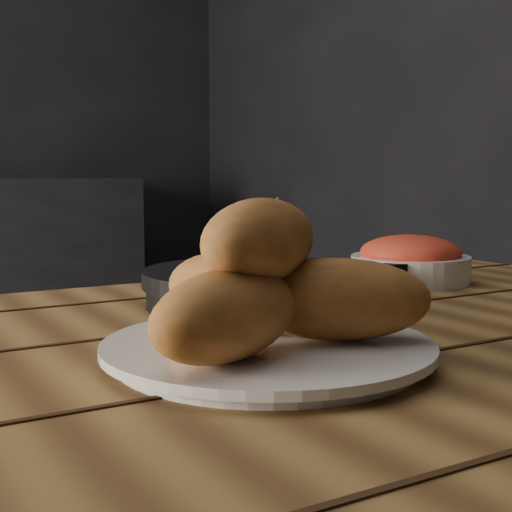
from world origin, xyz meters
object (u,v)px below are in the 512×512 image
Objects in this scene: table at (278,448)px; bread_rolls at (264,286)px; skillet at (262,286)px; bowl at (410,261)px; plate at (268,351)px.

bread_rolls is (-0.05, -0.06, 0.17)m from table.
skillet is 0.30m from bowl.
table is 0.19m from bread_rolls.
table is at bearing 48.43° from bread_rolls.
bowl is at bearing 9.87° from skillet.
bread_rolls is 0.28m from skillet.
bread_rolls is 1.65× the size of bowl.
bread_rolls reaches higher than skillet.
skillet reaches higher than plate.
table is 4.76× the size of plate.
table is 3.22× the size of skillet.
table is at bearing -148.77° from bowl.
plate reaches higher than table.
table is 0.24m from skillet.
skillet is at bearing 59.33° from bread_rolls.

